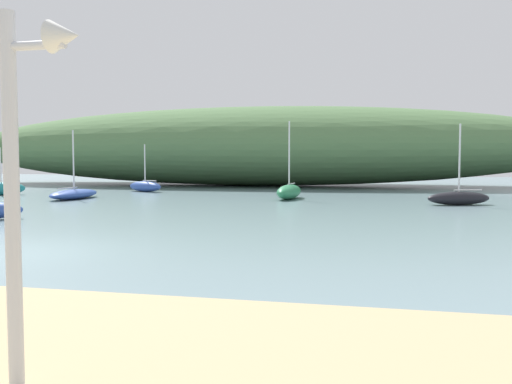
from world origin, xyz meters
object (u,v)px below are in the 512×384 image
(sailboat_by_sandbar, at_px, (145,186))
(sailboat_off_point, at_px, (459,198))
(sailboat_near_shore, at_px, (289,192))
(sailboat_centre_water, at_px, (74,194))
(sailboat_east_reach, at_px, (1,188))

(sailboat_by_sandbar, bearing_deg, sailboat_off_point, -19.85)
(sailboat_near_shore, height_order, sailboat_off_point, sailboat_near_shore)
(sailboat_off_point, bearing_deg, sailboat_by_sandbar, 160.15)
(sailboat_off_point, bearing_deg, sailboat_centre_water, -179.20)
(sailboat_east_reach, bearing_deg, sailboat_near_shore, 1.75)
(sailboat_near_shore, height_order, sailboat_centre_water, sailboat_near_shore)
(sailboat_off_point, bearing_deg, sailboat_east_reach, 176.51)
(sailboat_east_reach, bearing_deg, sailboat_by_sandbar, 36.90)
(sailboat_by_sandbar, bearing_deg, sailboat_near_shore, -24.14)
(sailboat_off_point, height_order, sailboat_east_reach, sailboat_off_point)
(sailboat_near_shore, xyz_separation_m, sailboat_centre_water, (-11.16, -2.32, -0.13))
(sailboat_near_shore, bearing_deg, sailboat_off_point, -14.13)
(sailboat_centre_water, bearing_deg, sailboat_by_sandbar, 82.18)
(sailboat_off_point, distance_m, sailboat_east_reach, 25.21)
(sailboat_by_sandbar, relative_size, sailboat_off_point, 0.84)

